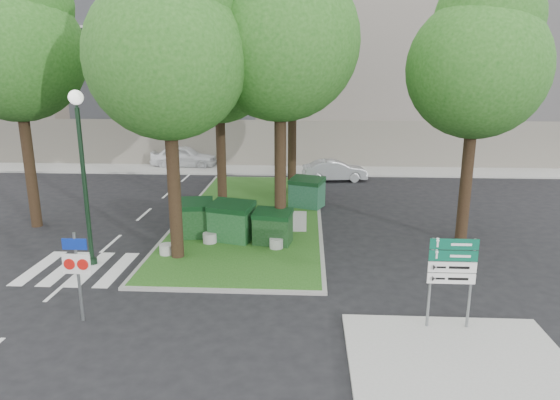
# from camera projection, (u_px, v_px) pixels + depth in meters

# --- Properties ---
(ground) EXTENTS (120.00, 120.00, 0.00)m
(ground) POSITION_uv_depth(u_px,v_px,m) (206.00, 291.00, 15.06)
(ground) COLOR black
(ground) RESTS_ON ground
(median_island) EXTENTS (6.00, 16.00, 0.12)m
(median_island) POSITION_uv_depth(u_px,v_px,m) (252.00, 215.00, 22.75)
(median_island) COLOR #1B4C15
(median_island) RESTS_ON ground
(median_kerb) EXTENTS (6.30, 16.30, 0.10)m
(median_kerb) POSITION_uv_depth(u_px,v_px,m) (252.00, 215.00, 22.75)
(median_kerb) COLOR gray
(median_kerb) RESTS_ON ground
(sidewalk_corner) EXTENTS (5.00, 4.00, 0.12)m
(sidewalk_corner) POSITION_uv_depth(u_px,v_px,m) (459.00, 361.00, 11.32)
(sidewalk_corner) COLOR #999993
(sidewalk_corner) RESTS_ON ground
(building_sidewalk) EXTENTS (42.00, 3.00, 0.12)m
(building_sidewalk) POSITION_uv_depth(u_px,v_px,m) (262.00, 170.00, 32.92)
(building_sidewalk) COLOR #999993
(building_sidewalk) RESTS_ON ground
(zebra_crossing) EXTENTS (5.00, 3.00, 0.01)m
(zebra_crossing) POSITION_uv_depth(u_px,v_px,m) (104.00, 269.00, 16.71)
(zebra_crossing) COLOR silver
(zebra_crossing) RESTS_ON ground
(apartment_building) EXTENTS (41.00, 12.00, 16.00)m
(apartment_building) POSITION_uv_depth(u_px,v_px,m) (270.00, 49.00, 38.15)
(apartment_building) COLOR tan
(apartment_building) RESTS_ON ground
(tree_median_near_left) EXTENTS (5.20, 5.20, 10.53)m
(tree_median_near_left) POSITION_uv_depth(u_px,v_px,m) (169.00, 42.00, 15.76)
(tree_median_near_left) COLOR black
(tree_median_near_left) RESTS_ON ground
(tree_median_near_right) EXTENTS (5.60, 5.60, 11.46)m
(tree_median_near_right) POSITION_uv_depth(u_px,v_px,m) (283.00, 25.00, 17.33)
(tree_median_near_right) COLOR black
(tree_median_near_right) RESTS_ON ground
(tree_median_mid) EXTENTS (4.80, 4.80, 9.99)m
(tree_median_mid) POSITION_uv_depth(u_px,v_px,m) (220.00, 58.00, 22.10)
(tree_median_mid) COLOR black
(tree_median_mid) RESTS_ON ground
(tree_median_far) EXTENTS (5.80, 5.80, 11.93)m
(tree_median_far) POSITION_uv_depth(u_px,v_px,m) (295.00, 31.00, 24.48)
(tree_median_far) COLOR black
(tree_median_far) RESTS_ON ground
(tree_street_left) EXTENTS (5.40, 5.40, 11.00)m
(tree_street_left) POSITION_uv_depth(u_px,v_px,m) (16.00, 39.00, 19.43)
(tree_street_left) COLOR black
(tree_street_left) RESTS_ON ground
(tree_street_right) EXTENTS (5.00, 5.00, 10.06)m
(tree_street_right) POSITION_uv_depth(u_px,v_px,m) (480.00, 55.00, 17.69)
(tree_street_right) COLOR black
(tree_street_right) RESTS_ON ground
(dumpster_a) EXTENTS (1.75, 1.35, 1.48)m
(dumpster_a) POSITION_uv_depth(u_px,v_px,m) (193.00, 218.00, 19.53)
(dumpster_a) COLOR #0D3310
(dumpster_a) RESTS_ON median_island
(dumpster_b) EXTENTS (1.89, 1.56, 1.51)m
(dumpster_b) POSITION_uv_depth(u_px,v_px,m) (232.00, 221.00, 19.09)
(dumpster_b) COLOR #13421A
(dumpster_b) RESTS_ON median_island
(dumpster_c) EXTENTS (1.56, 1.22, 1.31)m
(dumpster_c) POSITION_uv_depth(u_px,v_px,m) (273.00, 227.00, 18.72)
(dumpster_c) COLOR black
(dumpster_c) RESTS_ON median_island
(dumpster_d) EXTENTS (1.85, 1.59, 1.44)m
(dumpster_d) POSITION_uv_depth(u_px,v_px,m) (307.00, 192.00, 23.77)
(dumpster_d) COLOR #144128
(dumpster_d) RESTS_ON median_island
(bollard_left) EXTENTS (0.50, 0.50, 0.36)m
(bollard_left) POSITION_uv_depth(u_px,v_px,m) (167.00, 249.00, 17.70)
(bollard_left) COLOR #A0A09B
(bollard_left) RESTS_ON median_island
(bollard_right) EXTENTS (0.50, 0.50, 0.36)m
(bollard_right) POSITION_uv_depth(u_px,v_px,m) (276.00, 243.00, 18.30)
(bollard_right) COLOR #A8A9A3
(bollard_right) RESTS_ON median_island
(bollard_mid) EXTENTS (0.52, 0.52, 0.37)m
(bollard_mid) POSITION_uv_depth(u_px,v_px,m) (210.00, 238.00, 18.88)
(bollard_mid) COLOR gray
(bollard_mid) RESTS_ON median_island
(litter_bin) EXTENTS (0.44, 0.44, 0.77)m
(litter_bin) POSITION_uv_depth(u_px,v_px,m) (311.00, 201.00, 23.48)
(litter_bin) COLOR gold
(litter_bin) RESTS_ON median_island
(street_lamp) EXTENTS (0.47, 0.47, 5.86)m
(street_lamp) POSITION_uv_depth(u_px,v_px,m) (82.00, 158.00, 16.22)
(street_lamp) COLOR black
(street_lamp) RESTS_ON ground
(traffic_sign_pole) EXTENTS (0.74, 0.08, 2.46)m
(traffic_sign_pole) POSITION_uv_depth(u_px,v_px,m) (77.00, 265.00, 12.89)
(traffic_sign_pole) COLOR slate
(traffic_sign_pole) RESTS_ON ground
(directional_sign) EXTENTS (1.18, 0.07, 2.37)m
(directional_sign) POSITION_uv_depth(u_px,v_px,m) (452.00, 269.00, 12.35)
(directional_sign) COLOR slate
(directional_sign) RESTS_ON sidewalk_corner
(car_white) EXTENTS (4.51, 1.95, 1.51)m
(car_white) POSITION_uv_depth(u_px,v_px,m) (184.00, 156.00, 34.00)
(car_white) COLOR white
(car_white) RESTS_ON ground
(car_silver) EXTENTS (3.95, 1.84, 1.25)m
(car_silver) POSITION_uv_depth(u_px,v_px,m) (335.00, 170.00, 29.89)
(car_silver) COLOR #9EA2A6
(car_silver) RESTS_ON ground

